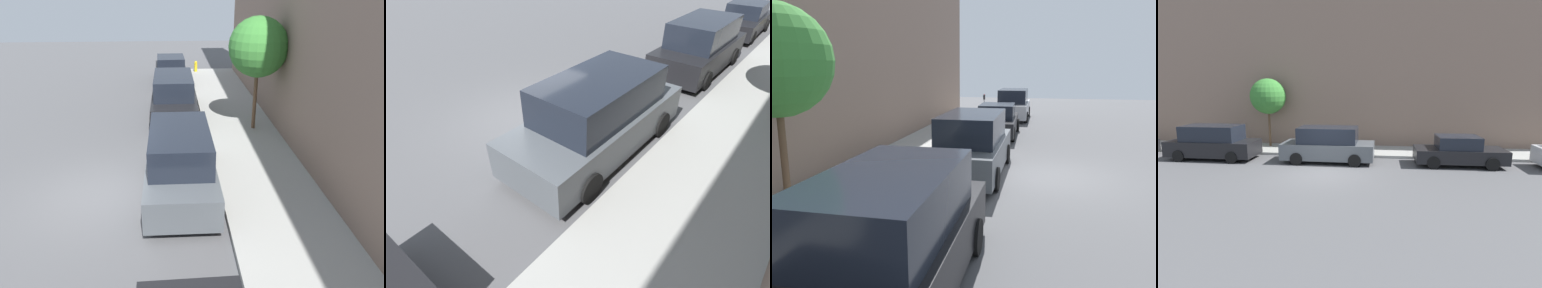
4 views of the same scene
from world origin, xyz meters
TOP-DOWN VIEW (x-y plane):
  - ground_plane at (0.00, 0.00)m, footprint 60.00×60.00m
  - sidewalk at (4.95, 0.00)m, footprint 2.91×32.00m
  - building_facade at (7.41, 0.00)m, footprint 2.00×32.00m
  - parked_sedan_second at (2.43, -6.61)m, footprint 1.92×4.55m
  - parked_minivan_third at (2.36, 0.19)m, footprint 2.02×4.91m
  - parked_minivan_fourth at (2.27, 6.75)m, footprint 2.02×4.91m
  - street_tree at (5.48, 4.71)m, footprint 2.26×2.26m

SIDE VIEW (x-z plane):
  - ground_plane at x=0.00m, z-range 0.00..0.00m
  - sidewalk at x=4.95m, z-range 0.00..0.15m
  - parked_sedan_second at x=2.43m, z-range -0.05..1.49m
  - parked_minivan_third at x=2.36m, z-range -0.03..1.87m
  - parked_minivan_fourth at x=2.27m, z-range -0.03..1.87m
  - street_tree at x=5.48m, z-range 1.20..5.57m
  - building_facade at x=7.41m, z-range 0.00..11.33m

